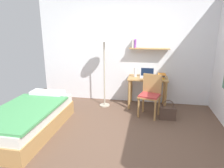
# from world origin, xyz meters

# --- Properties ---
(ground_plane) EXTENTS (5.28, 5.28, 0.00)m
(ground_plane) POSITION_xyz_m (0.00, 0.00, 0.00)
(ground_plane) COLOR brown
(wall_back) EXTENTS (4.40, 0.27, 2.60)m
(wall_back) POSITION_xyz_m (0.00, 2.02, 1.30)
(wall_back) COLOR white
(wall_back) RESTS_ON ground_plane
(bed) EXTENTS (0.99, 1.90, 0.54)m
(bed) POSITION_xyz_m (-1.54, 0.07, 0.24)
(bed) COLOR #B2844C
(bed) RESTS_ON ground_plane
(desk) EXTENTS (0.90, 0.55, 0.71)m
(desk) POSITION_xyz_m (0.53, 1.70, 0.57)
(desk) COLOR #B2844C
(desk) RESTS_ON ground_plane
(desk_chair) EXTENTS (0.51, 0.49, 0.88)m
(desk_chair) POSITION_xyz_m (0.60, 1.20, 0.49)
(desk_chair) COLOR #B2844C
(desk_chair) RESTS_ON ground_plane
(standing_lamp) EXTENTS (0.37, 0.37, 1.75)m
(standing_lamp) POSITION_xyz_m (-0.47, 1.55, 1.53)
(standing_lamp) COLOR #B2A893
(standing_lamp) RESTS_ON ground_plane
(laptop) EXTENTS (0.33, 0.23, 0.22)m
(laptop) POSITION_xyz_m (0.51, 1.73, 0.77)
(laptop) COLOR #B7BABF
(laptop) RESTS_ON desk
(water_bottle) EXTENTS (0.07, 0.07, 0.22)m
(water_bottle) POSITION_xyz_m (0.23, 1.71, 0.82)
(water_bottle) COLOR silver
(water_bottle) RESTS_ON desk
(book_stack) EXTENTS (0.20, 0.25, 0.11)m
(book_stack) POSITION_xyz_m (0.83, 1.66, 0.77)
(book_stack) COLOR gold
(book_stack) RESTS_ON desk
(handbag) EXTENTS (0.32, 0.13, 0.42)m
(handbag) POSITION_xyz_m (0.96, 1.05, 0.14)
(handbag) COLOR #4C382D
(handbag) RESTS_ON ground_plane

